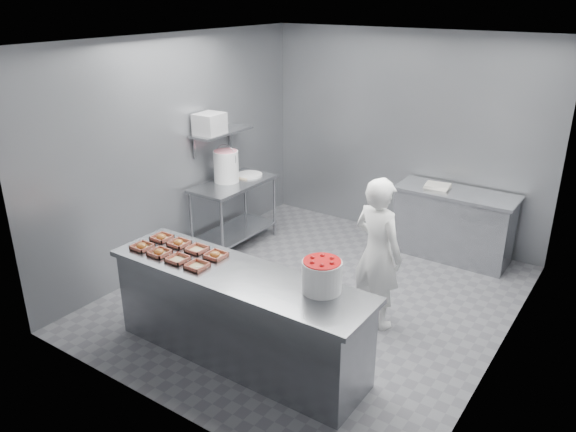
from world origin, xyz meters
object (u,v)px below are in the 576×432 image
at_px(tray_6, 197,249).
at_px(worker, 378,253).
at_px(back_counter, 453,224).
at_px(appliance, 210,124).
at_px(service_counter, 239,316).
at_px(tray_4, 162,237).
at_px(strawberry_tub, 322,275).
at_px(prep_table, 234,204).
at_px(tray_5, 179,243).
at_px(tray_3, 197,266).
at_px(tray_7, 216,255).
at_px(tray_0, 142,246).
at_px(tray_2, 178,259).
at_px(tray_1, 159,252).
at_px(glaze_bucket, 226,166).

height_order(tray_6, worker, worker).
distance_m(back_counter, appliance, 3.35).
distance_m(service_counter, tray_4, 1.19).
distance_m(service_counter, tray_6, 0.77).
relative_size(strawberry_tub, appliance, 0.97).
relative_size(prep_table, tray_5, 6.40).
bearing_deg(tray_4, tray_3, -19.73).
distance_m(tray_3, tray_4, 0.77).
distance_m(tray_7, worker, 1.62).
bearing_deg(prep_table, tray_0, -74.80).
xyz_separation_m(service_counter, tray_2, (-0.60, -0.13, 0.47)).
relative_size(tray_1, worker, 0.12).
bearing_deg(back_counter, tray_5, -119.21).
distance_m(strawberry_tub, glaze_bucket, 3.09).
relative_size(tray_3, tray_7, 1.00).
bearing_deg(prep_table, service_counter, -49.76).
xyz_separation_m(service_counter, tray_5, (-0.84, 0.13, 0.47)).
relative_size(back_counter, tray_3, 8.01).
bearing_deg(glaze_bucket, worker, -14.57).
bearing_deg(tray_0, tray_1, 0.00).
bearing_deg(tray_7, tray_3, -89.33).
distance_m(tray_0, tray_3, 0.72).
bearing_deg(tray_4, appliance, 114.55).
xyz_separation_m(tray_2, strawberry_tub, (1.39, 0.28, 0.13)).
bearing_deg(back_counter, appliance, -150.95).
xyz_separation_m(tray_1, tray_2, (0.24, 0.00, -0.00)).
relative_size(back_counter, glaze_bucket, 3.00).
bearing_deg(worker, tray_0, 52.22).
distance_m(back_counter, strawberry_tub, 3.16).
height_order(tray_0, tray_3, tray_0).
bearing_deg(tray_0, appliance, 111.48).
bearing_deg(tray_2, worker, 45.62).
xyz_separation_m(worker, strawberry_tub, (0.02, -1.12, 0.25)).
height_order(tray_3, strawberry_tub, strawberry_tub).
bearing_deg(tray_7, strawberry_tub, 1.00).
height_order(service_counter, prep_table, same).
bearing_deg(appliance, back_counter, 26.28).
distance_m(prep_table, appliance, 1.13).
xyz_separation_m(service_counter, worker, (0.77, 1.27, 0.34)).
height_order(tray_2, tray_5, tray_5).
xyz_separation_m(tray_1, glaze_bucket, (-0.90, 2.06, 0.19)).
height_order(tray_1, tray_3, tray_1).
height_order(tray_1, worker, worker).
height_order(back_counter, tray_4, tray_4).
xyz_separation_m(prep_table, tray_7, (1.29, -1.82, 0.33)).
distance_m(back_counter, tray_0, 3.95).
bearing_deg(tray_4, back_counter, 57.54).
xyz_separation_m(tray_4, strawberry_tub, (1.88, 0.02, 0.13)).
xyz_separation_m(prep_table, glaze_bucket, (-0.09, -0.02, 0.52)).
distance_m(service_counter, back_counter, 3.37).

